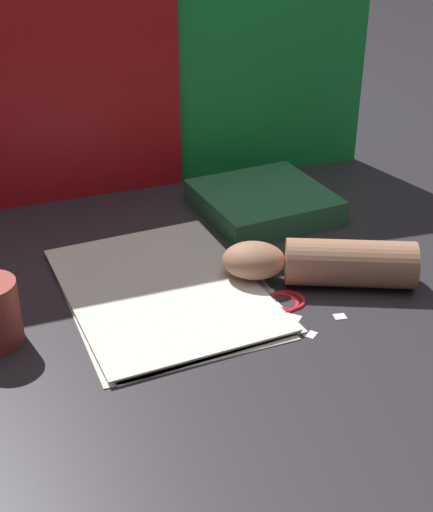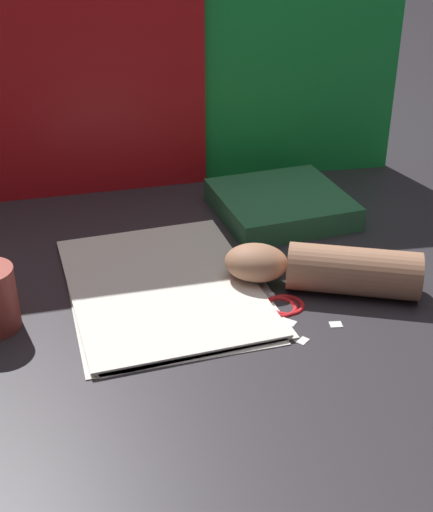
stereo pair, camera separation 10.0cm
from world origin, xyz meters
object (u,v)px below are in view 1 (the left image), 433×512
(paper_stack, at_px, (163,289))
(book_closed, at_px, (263,201))
(scissors, at_px, (274,292))
(hand_forearm, at_px, (323,262))

(paper_stack, distance_m, book_closed, 0.31)
(scissors, bearing_deg, hand_forearm, 2.15)
(book_closed, height_order, hand_forearm, hand_forearm)
(scissors, xyz_separation_m, hand_forearm, (0.08, 0.00, 0.03))
(book_closed, bearing_deg, paper_stack, -143.26)
(hand_forearm, bearing_deg, book_closed, 84.12)
(paper_stack, xyz_separation_m, hand_forearm, (0.22, -0.07, 0.03))
(paper_stack, height_order, hand_forearm, hand_forearm)
(paper_stack, relative_size, book_closed, 1.63)
(paper_stack, bearing_deg, book_closed, 36.74)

